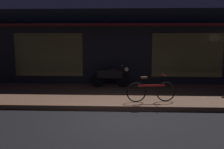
{
  "coord_description": "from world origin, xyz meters",
  "views": [
    {
      "loc": [
        0.3,
        -6.55,
        2.21
      ],
      "look_at": [
        -0.11,
        2.4,
        0.95
      ],
      "focal_mm": 40.08,
      "sensor_mm": 36.0,
      "label": 1
    }
  ],
  "objects": [
    {
      "name": "motorcycle",
      "position": [
        -0.25,
        4.2,
        0.65
      ],
      "size": [
        1.7,
        0.55,
        0.97
      ],
      "color": "black",
      "rests_on": "sidewalk_slab"
    },
    {
      "name": "ground_plane",
      "position": [
        0.0,
        0.0,
        0.0
      ],
      "size": [
        60.0,
        60.0,
        0.0
      ],
      "primitive_type": "plane",
      "color": "black"
    },
    {
      "name": "bicycle_parked",
      "position": [
        1.22,
        1.62,
        0.51
      ],
      "size": [
        1.65,
        0.42,
        0.91
      ],
      "color": "black",
      "rests_on": "sidewalk_slab"
    },
    {
      "name": "storefront_building",
      "position": [
        0.0,
        6.39,
        1.8
      ],
      "size": [
        18.0,
        3.3,
        3.6
      ],
      "color": "black",
      "rests_on": "ground_plane"
    },
    {
      "name": "sidewalk_slab",
      "position": [
        0.0,
        3.0,
        0.07
      ],
      "size": [
        18.0,
        4.0,
        0.15
      ],
      "primitive_type": "cube",
      "color": "brown",
      "rests_on": "ground_plane"
    }
  ]
}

